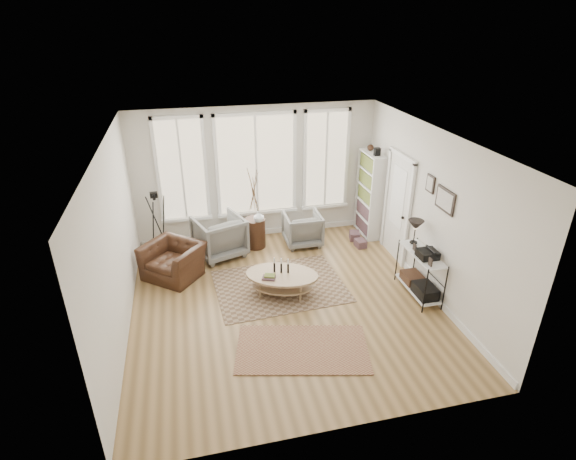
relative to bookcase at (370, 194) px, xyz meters
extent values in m
plane|color=olive|center=(-2.44, -2.23, -0.96)|extent=(5.50, 5.50, 0.00)
plane|color=white|center=(-2.44, -2.23, 1.94)|extent=(5.50, 5.50, 0.00)
cube|color=silver|center=(-2.44, 0.52, 0.49)|extent=(5.20, 0.04, 2.90)
cube|color=silver|center=(-2.44, -4.98, 0.49)|extent=(5.20, 0.04, 2.90)
cube|color=silver|center=(-5.04, -2.23, 0.49)|extent=(0.04, 5.50, 2.90)
cube|color=silver|center=(0.16, -2.23, 0.49)|extent=(0.04, 5.50, 2.90)
cube|color=white|center=(-2.44, 0.51, -0.90)|extent=(5.10, 0.04, 0.12)
cube|color=white|center=(0.15, -2.23, -0.90)|extent=(0.03, 5.40, 0.12)
cube|color=#DAC086|center=(-2.44, 0.50, 0.69)|extent=(1.60, 0.03, 2.10)
cube|color=#DAC086|center=(-3.99, 0.50, 0.69)|extent=(0.90, 0.03, 2.10)
cube|color=#DAC086|center=(-0.89, 0.50, 0.69)|extent=(0.90, 0.03, 2.10)
cube|color=white|center=(-2.44, 0.48, 0.69)|extent=(1.74, 0.06, 2.24)
cube|color=white|center=(-3.99, 0.48, 0.69)|extent=(1.04, 0.06, 2.24)
cube|color=white|center=(-0.89, 0.48, 0.69)|extent=(1.04, 0.06, 2.24)
cube|color=white|center=(-2.44, 0.46, -0.39)|extent=(4.10, 0.12, 0.06)
cube|color=silver|center=(0.14, -1.08, 0.09)|extent=(0.04, 0.88, 2.10)
cube|color=white|center=(0.12, -1.08, 0.34)|extent=(0.01, 0.55, 1.20)
cube|color=white|center=(0.12, -1.57, 0.09)|extent=(0.06, 0.08, 2.18)
cube|color=white|center=(0.12, -0.59, 0.09)|extent=(0.06, 0.08, 2.18)
cube|color=white|center=(0.12, -1.08, 1.18)|extent=(0.06, 1.06, 0.08)
sphere|color=black|center=(0.09, -1.41, 0.04)|extent=(0.06, 0.06, 0.06)
cube|color=white|center=(-0.01, -0.41, -0.01)|extent=(0.30, 0.03, 1.90)
cube|color=white|center=(-0.01, 0.41, -0.01)|extent=(0.30, 0.03, 1.90)
cube|color=white|center=(0.14, 0.00, -0.01)|extent=(0.02, 0.85, 1.90)
cube|color=white|center=(-0.01, 0.00, -0.01)|extent=(0.30, 0.81, 1.90)
cube|color=brown|center=(-0.01, 0.00, -0.01)|extent=(0.24, 0.75, 1.76)
cube|color=black|center=(-0.01, -0.20, 1.02)|extent=(0.12, 0.10, 0.16)
sphere|color=#391F12|center=(-0.01, 0.15, 1.01)|extent=(0.14, 0.14, 0.14)
cube|color=white|center=(-0.06, -2.53, -0.84)|extent=(0.37, 1.07, 0.03)
cube|color=white|center=(-0.06, -2.53, -0.14)|extent=(0.37, 1.07, 0.02)
cylinder|color=black|center=(-0.24, -3.06, -0.53)|extent=(0.02, 0.02, 0.85)
cylinder|color=black|center=(0.12, -3.06, -0.53)|extent=(0.02, 0.02, 0.85)
cylinder|color=black|center=(-0.24, -2.00, -0.53)|extent=(0.02, 0.02, 0.85)
cylinder|color=black|center=(0.12, -2.00, -0.53)|extent=(0.02, 0.02, 0.85)
cylinder|color=black|center=(-0.06, -2.18, -0.08)|extent=(0.14, 0.14, 0.02)
cylinder|color=black|center=(-0.06, -2.18, 0.06)|extent=(0.02, 0.02, 0.30)
cone|color=black|center=(-0.06, -2.18, 0.26)|extent=(0.28, 0.28, 0.18)
cube|color=black|center=(-0.06, -2.68, -0.05)|extent=(0.32, 0.30, 0.13)
cube|color=black|center=(-0.06, -2.78, -0.73)|extent=(0.32, 0.45, 0.20)
cube|color=#391F12|center=(-0.06, -2.31, -0.75)|extent=(0.32, 0.40, 0.16)
cube|color=black|center=(-0.16, -2.95, -0.04)|extent=(0.02, 0.10, 0.14)
cube|color=black|center=(-0.16, -2.41, -0.05)|extent=(0.02, 0.10, 0.12)
cube|color=black|center=(0.14, -2.63, 0.89)|extent=(0.03, 0.52, 0.38)
cube|color=silver|center=(0.13, -2.63, 0.89)|extent=(0.01, 0.44, 0.30)
cube|color=black|center=(0.14, -2.13, 0.99)|extent=(0.03, 0.24, 0.30)
cube|color=silver|center=(0.13, -2.13, 0.99)|extent=(0.01, 0.18, 0.24)
cube|color=brown|center=(-2.41, -1.71, -0.95)|extent=(2.43, 1.88, 0.01)
cube|color=brown|center=(-2.45, -3.49, -0.94)|extent=(2.17, 1.51, 0.01)
ellipsoid|color=#A2845E|center=(-2.42, -1.95, -0.77)|extent=(1.28, 1.05, 0.03)
ellipsoid|color=#A2845E|center=(-2.42, -1.95, -0.57)|extent=(1.50, 1.23, 0.04)
cylinder|color=#A2845E|center=(-2.78, -2.15, -0.77)|extent=(0.04, 0.04, 0.37)
cylinder|color=#A2845E|center=(-2.06, -2.15, -0.77)|extent=(0.04, 0.04, 0.37)
cylinder|color=#A2845E|center=(-2.78, -1.74, -0.77)|extent=(0.04, 0.04, 0.37)
cylinder|color=#A2845E|center=(-2.06, -1.74, -0.77)|extent=(0.04, 0.04, 0.37)
cylinder|color=black|center=(-2.55, -1.90, -0.45)|extent=(0.04, 0.04, 0.18)
cylinder|color=black|center=(-2.42, -1.90, -0.45)|extent=(0.04, 0.04, 0.18)
cylinder|color=black|center=(-2.30, -1.90, -0.45)|extent=(0.04, 0.04, 0.18)
cube|color=#2A4E2B|center=(-2.67, -2.04, -0.52)|extent=(0.22, 0.16, 0.06)
imported|color=slate|center=(-3.37, -0.24, -0.53)|extent=(1.18, 1.19, 0.86)
imported|color=slate|center=(-1.57, -0.15, -0.60)|extent=(0.77, 0.79, 0.72)
cylinder|color=#391F12|center=(-2.59, -0.05, -0.63)|extent=(0.43, 0.43, 0.65)
imported|color=silver|center=(-2.53, -0.19, -0.19)|extent=(0.27, 0.27, 0.23)
imported|color=#391F12|center=(-4.30, -0.89, -0.62)|extent=(1.36, 1.34, 0.66)
cylinder|color=black|center=(-4.55, -0.14, 0.38)|extent=(0.06, 0.06, 0.06)
cube|color=black|center=(-4.55, -0.14, 0.45)|extent=(0.15, 0.11, 0.10)
cylinder|color=black|center=(-4.55, -0.22, 0.45)|extent=(0.06, 0.08, 0.06)
cube|color=brown|center=(-0.39, -0.24, -0.87)|extent=(0.28, 0.32, 0.18)
cube|color=brown|center=(-0.39, -0.59, -0.87)|extent=(0.23, 0.27, 0.16)
camera|label=1|loc=(-3.86, -8.59, 3.64)|focal=28.00mm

